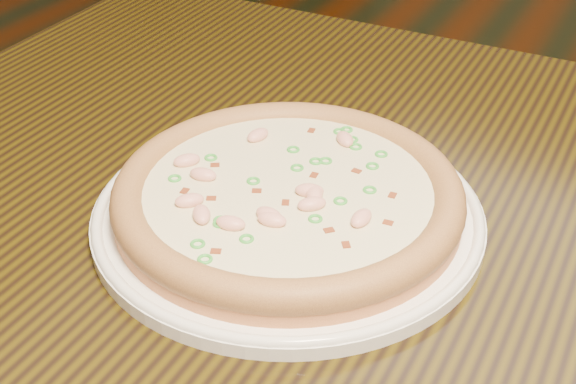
% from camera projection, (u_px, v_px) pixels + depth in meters
% --- Properties ---
extents(hero_table, '(1.20, 0.80, 0.75)m').
position_uv_depth(hero_table, '(429.00, 314.00, 0.74)').
color(hero_table, black).
rests_on(hero_table, ground).
extents(plate, '(0.33, 0.33, 0.02)m').
position_uv_depth(plate, '(288.00, 213.00, 0.69)').
color(plate, white).
rests_on(plate, hero_table).
extents(pizza, '(0.30, 0.30, 0.03)m').
position_uv_depth(pizza, '(288.00, 195.00, 0.68)').
color(pizza, '#CF804E').
rests_on(pizza, plate).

